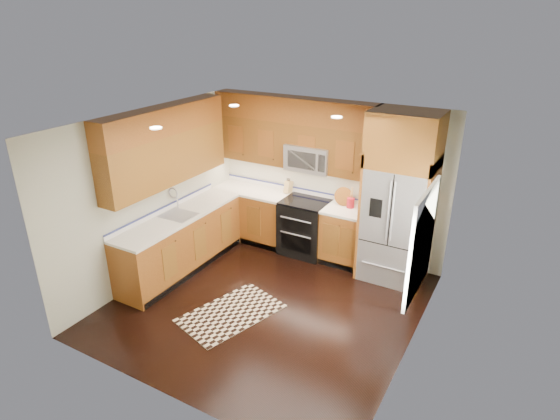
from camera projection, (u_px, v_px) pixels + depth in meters
The scene contains 16 objects.
ground at pixel (267, 304), 6.66m from camera, with size 4.00×4.00×0.00m, color black.
wall_back at pixel (328, 178), 7.75m from camera, with size 4.00×0.02×2.60m, color beige.
wall_left at pixel (153, 194), 7.06m from camera, with size 0.02×4.00×2.60m, color beige.
wall_right at pixel (418, 258), 5.24m from camera, with size 0.02×4.00×2.60m, color beige.
window at pixel (422, 242), 5.37m from camera, with size 0.04×1.10×1.30m.
base_cabinets at pixel (231, 233), 7.76m from camera, with size 2.85×3.00×0.90m.
countertop at pixel (241, 206), 7.60m from camera, with size 2.86×3.01×0.04m.
upper_cabinets at pixel (238, 138), 7.26m from camera, with size 2.85×3.00×1.15m.
range at pixel (305, 227), 7.92m from camera, with size 0.76×0.67×0.95m.
microwave at pixel (310, 158), 7.56m from camera, with size 0.76×0.40×0.42m.
refrigerator at pixel (399, 199), 6.86m from camera, with size 0.98×0.75×2.60m.
sink_faucet at pixel (178, 211), 7.24m from camera, with size 0.54×0.44×0.37m.
rug at pixel (231, 313), 6.45m from camera, with size 0.82×1.37×0.01m, color black.
knife_block at pixel (288, 187), 8.08m from camera, with size 0.11×0.14×0.26m.
utensil_crock at pixel (351, 201), 7.46m from camera, with size 0.14×0.14×0.34m.
cutting_board at pixel (343, 205), 7.59m from camera, with size 0.31×0.31×0.02m, color brown.
Camera 1 is at (2.92, -4.78, 3.85)m, focal length 30.00 mm.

